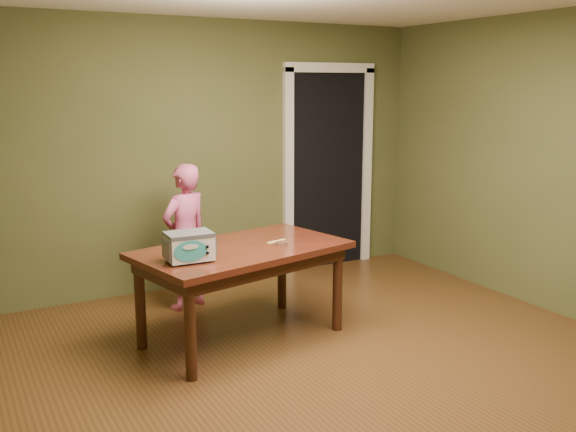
% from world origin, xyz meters
% --- Properties ---
extents(floor, '(5.00, 5.00, 0.00)m').
position_xyz_m(floor, '(0.00, 0.00, 0.00)').
color(floor, '#583819').
rests_on(floor, ground).
extents(room_shell, '(4.52, 5.02, 2.61)m').
position_xyz_m(room_shell, '(0.00, 0.00, 1.71)').
color(room_shell, brown).
rests_on(room_shell, ground).
extents(doorway, '(1.10, 0.66, 2.25)m').
position_xyz_m(doorway, '(1.30, 2.78, 1.06)').
color(doorway, black).
rests_on(doorway, ground).
extents(dining_table, '(1.75, 1.22, 0.75)m').
position_xyz_m(dining_table, '(-0.42, 0.99, 0.65)').
color(dining_table, '#39170D').
rests_on(dining_table, floor).
extents(toy_oven, '(0.35, 0.25, 0.21)m').
position_xyz_m(toy_oven, '(-0.91, 0.79, 0.86)').
color(toy_oven, '#4C4F54').
rests_on(toy_oven, dining_table).
extents(baking_pan, '(0.10, 0.10, 0.02)m').
position_xyz_m(baking_pan, '(-0.12, 0.90, 0.76)').
color(baking_pan, silver).
rests_on(baking_pan, dining_table).
extents(spatula, '(0.18, 0.07, 0.01)m').
position_xyz_m(spatula, '(-0.11, 1.01, 0.75)').
color(spatula, '#F6E26B').
rests_on(spatula, dining_table).
extents(child, '(0.56, 0.46, 1.31)m').
position_xyz_m(child, '(-0.55, 1.90, 0.65)').
color(child, '#C95281').
rests_on(child, floor).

